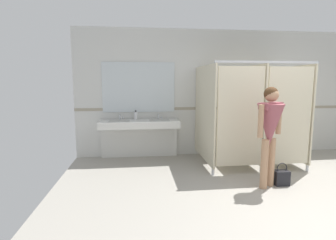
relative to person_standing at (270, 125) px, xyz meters
The scene contains 9 objects.
ground_plane 1.21m from the person_standing, 55.39° to the right, with size 7.40×5.69×0.10m, color #9E998E.
wall_back 2.14m from the person_standing, 79.91° to the left, with size 7.40×0.12×2.77m, color silver.
wall_back_tile_band 2.04m from the person_standing, 79.59° to the left, with size 7.40×0.01×0.06m, color #9E937F.
vanity_counter 2.68m from the person_standing, 137.42° to the left, with size 1.65×0.56×0.95m.
mirror_panel 2.85m from the person_standing, 134.39° to the left, with size 1.55×0.02×1.07m, color silver.
bathroom_stalls 1.10m from the person_standing, 79.08° to the left, with size 1.85×1.45×1.99m.
person_standing is the anchor object (origin of this frame).
handbag 0.89m from the person_standing, ahead, with size 0.23×0.15×0.36m.
soap_dispenser 2.77m from the person_standing, 137.22° to the left, with size 0.07×0.07×0.20m.
Camera 1 is at (-2.37, -3.16, 1.62)m, focal length 27.83 mm.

